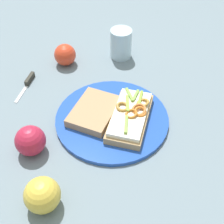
% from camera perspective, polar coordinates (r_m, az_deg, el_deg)
% --- Properties ---
extents(ground_plane, '(2.00, 2.00, 0.00)m').
position_cam_1_polar(ground_plane, '(0.84, 0.00, -1.53)').
color(ground_plane, slate).
rests_on(ground_plane, ground).
extents(plate, '(0.30, 0.30, 0.01)m').
position_cam_1_polar(plate, '(0.83, 0.00, -1.25)').
color(plate, '#244EB2').
rests_on(plate, ground_plane).
extents(sandwich, '(0.19, 0.12, 0.05)m').
position_cam_1_polar(sandwich, '(0.81, 3.34, -0.70)').
color(sandwich, tan).
rests_on(sandwich, plate).
extents(bread_slice_side, '(0.14, 0.10, 0.02)m').
position_cam_1_polar(bread_slice_side, '(0.83, -3.18, 0.16)').
color(bread_slice_side, tan).
rests_on(bread_slice_side, plate).
extents(apple_0, '(0.07, 0.07, 0.07)m').
position_cam_1_polar(apple_0, '(1.02, -8.50, 10.21)').
color(apple_0, red).
rests_on(apple_0, ground_plane).
extents(apple_1, '(0.11, 0.11, 0.08)m').
position_cam_1_polar(apple_1, '(0.68, -12.50, -14.45)').
color(apple_1, gold).
rests_on(apple_1, ground_plane).
extents(apple_2, '(0.10, 0.10, 0.07)m').
position_cam_1_polar(apple_2, '(0.77, -14.55, -5.05)').
color(apple_2, '#AA1F3A').
rests_on(apple_2, ground_plane).
extents(drinking_glass, '(0.07, 0.07, 0.10)m').
position_cam_1_polar(drinking_glass, '(1.03, 1.63, 12.27)').
color(drinking_glass, silver).
rests_on(drinking_glass, ground_plane).
extents(knife, '(0.13, 0.03, 0.02)m').
position_cam_1_polar(knife, '(0.97, -14.99, 5.22)').
color(knife, silver).
rests_on(knife, ground_plane).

